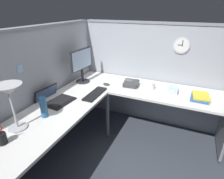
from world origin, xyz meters
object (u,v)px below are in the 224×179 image
laptop (54,99)px  tissue_box (173,90)px  office_phone (131,84)px  book_stack (200,97)px  pen_cup (2,138)px  computer_mouse (106,84)px  desk_lamp_dome (9,93)px  coffee_mug (152,86)px  monitor (82,63)px  thermos_flask (44,107)px  wall_clock (182,46)px  keyboard (95,94)px

laptop → tissue_box: 1.53m
office_phone → book_stack: (-0.02, -0.90, -0.02)m
pen_cup → office_phone: (1.58, -0.61, -0.02)m
tissue_box → pen_cup: bearing=143.4°
tissue_box → computer_mouse: bearing=97.4°
pen_cup → book_stack: pen_cup is taller
laptop → desk_lamp_dome: desk_lamp_dome is taller
coffee_mug → desk_lamp_dome: bearing=145.5°
monitor → pen_cup: 1.47m
laptop → pen_cup: (-0.79, -0.12, 0.03)m
laptop → coffee_mug: size_ratio=4.29×
monitor → coffee_mug: monitor is taller
thermos_flask → coffee_mug: bearing=-37.4°
thermos_flask → office_phone: 1.26m
office_phone → wall_clock: 0.85m
monitor → laptop: (-0.65, 0.01, -0.27)m
book_stack → tissue_box: size_ratio=2.48×
thermos_flask → wall_clock: bearing=-37.7°
book_stack → pen_cup: bearing=135.9°
computer_mouse → pen_cup: 1.49m
keyboard → wall_clock: bearing=-48.2°
book_stack → monitor: bearing=94.0°
laptop → computer_mouse: laptop is taller
keyboard → computer_mouse: bearing=-0.1°
keyboard → tissue_box: bearing=-63.4°
monitor → tissue_box: (0.15, -1.30, -0.25)m
keyboard → coffee_mug: coffee_mug is taller
keyboard → pen_cup: pen_cup is taller
thermos_flask → wall_clock: (1.48, -1.15, 0.45)m
wall_clock → book_stack: bearing=-139.5°
book_stack → wall_clock: size_ratio=1.35×
book_stack → wall_clock: bearing=40.5°
coffee_mug → wall_clock: wall_clock is taller
keyboard → wall_clock: size_ratio=1.95×
book_stack → thermos_flask: bearing=126.5°
tissue_box → office_phone: bearing=90.6°
laptop → pen_cup: 0.80m
keyboard → pen_cup: 1.16m
tissue_box → wall_clock: (0.36, 0.00, 0.51)m
coffee_mug → monitor: bearing=98.4°
desk_lamp_dome → laptop: bearing=5.9°
keyboard → book_stack: size_ratio=1.44×
thermos_flask → computer_mouse: bearing=-12.9°
desk_lamp_dome → pen_cup: bearing=-163.3°
computer_mouse → tissue_box: size_ratio=0.87×
laptop → desk_lamp_dome: (-0.59, -0.06, 0.34)m
desk_lamp_dome → thermos_flask: (0.26, -0.09, -0.25)m
keyboard → thermos_flask: size_ratio=1.95×
pen_cup → tissue_box: 1.98m
laptop → wall_clock: 1.82m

